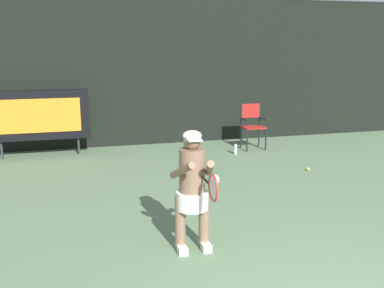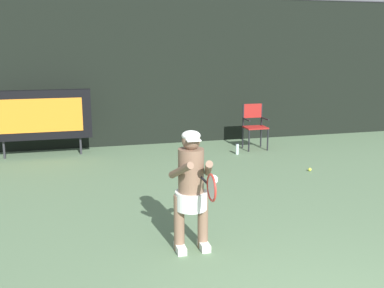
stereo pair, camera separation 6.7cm
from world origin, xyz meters
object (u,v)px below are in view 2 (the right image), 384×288
at_px(tennis_ball_loose, 310,170).
at_px(water_bottle, 237,149).
at_px(scoreboard, 41,115).
at_px(tennis_player, 191,186).
at_px(umpire_chair, 254,124).
at_px(tennis_racket, 211,187).

bearing_deg(tennis_ball_loose, water_bottle, 118.41).
height_order(scoreboard, tennis_ball_loose, scoreboard).
relative_size(water_bottle, tennis_player, 0.18).
height_order(umpire_chair, water_bottle, umpire_chair).
bearing_deg(umpire_chair, water_bottle, -143.13).
bearing_deg(scoreboard, tennis_ball_loose, -26.62).
xyz_separation_m(umpire_chair, tennis_ball_loose, (0.32, -2.14, -0.58)).
relative_size(scoreboard, tennis_ball_loose, 32.35).
distance_m(scoreboard, tennis_racket, 6.24).
bearing_deg(tennis_ball_loose, tennis_racket, -133.57).
distance_m(umpire_chair, tennis_player, 5.66).
bearing_deg(tennis_ball_loose, tennis_player, -139.06).
distance_m(scoreboard, tennis_ball_loose, 5.92).
relative_size(scoreboard, umpire_chair, 2.04).
bearing_deg(umpire_chair, scoreboard, 174.40).
relative_size(scoreboard, tennis_player, 1.48).
distance_m(umpire_chair, tennis_ball_loose, 2.24).
height_order(scoreboard, tennis_player, scoreboard).
distance_m(water_bottle, tennis_player, 5.02).
bearing_deg(scoreboard, tennis_player, -68.93).
distance_m(tennis_racket, tennis_ball_loose, 4.55).
xyz_separation_m(tennis_player, tennis_racket, (0.10, -0.48, 0.13)).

